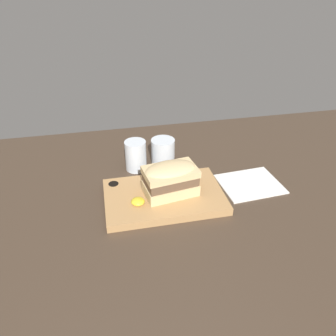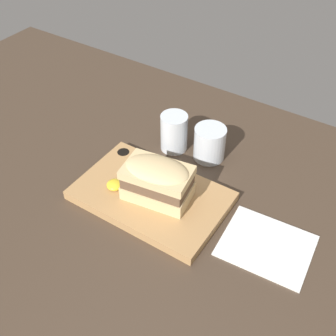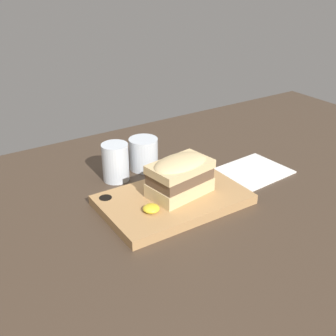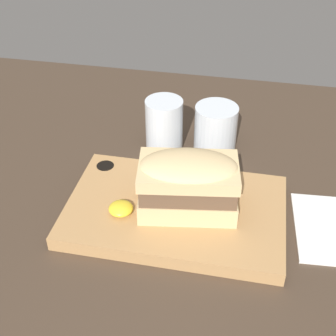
% 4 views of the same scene
% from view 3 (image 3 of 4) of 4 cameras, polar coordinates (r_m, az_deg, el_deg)
% --- Properties ---
extents(dining_table, '(1.75, 1.02, 0.02)m').
position_cam_3_polar(dining_table, '(0.91, 3.15, -6.31)').
color(dining_table, '#423326').
rests_on(dining_table, ground).
extents(serving_board, '(0.31, 0.20, 0.02)m').
position_cam_3_polar(serving_board, '(0.92, 0.66, -4.31)').
color(serving_board, tan).
rests_on(serving_board, dining_table).
extents(sandwich, '(0.15, 0.10, 0.09)m').
position_cam_3_polar(sandwich, '(0.90, 1.44, -0.95)').
color(sandwich, '#DBBC84').
rests_on(sandwich, serving_board).
extents(mustard_dollop, '(0.03, 0.03, 0.01)m').
position_cam_3_polar(mustard_dollop, '(0.86, -2.28, -5.49)').
color(mustard_dollop, yellow).
rests_on(mustard_dollop, serving_board).
extents(water_glass, '(0.06, 0.06, 0.09)m').
position_cam_3_polar(water_glass, '(1.02, -7.11, 0.49)').
color(water_glass, silver).
rests_on(water_glass, dining_table).
extents(wine_glass, '(0.07, 0.07, 0.08)m').
position_cam_3_polar(wine_glass, '(1.07, -3.33, 1.83)').
color(wine_glass, silver).
rests_on(wine_glass, dining_table).
extents(napkin, '(0.18, 0.15, 0.00)m').
position_cam_3_polar(napkin, '(1.08, 11.43, -0.43)').
color(napkin, white).
rests_on(napkin, dining_table).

